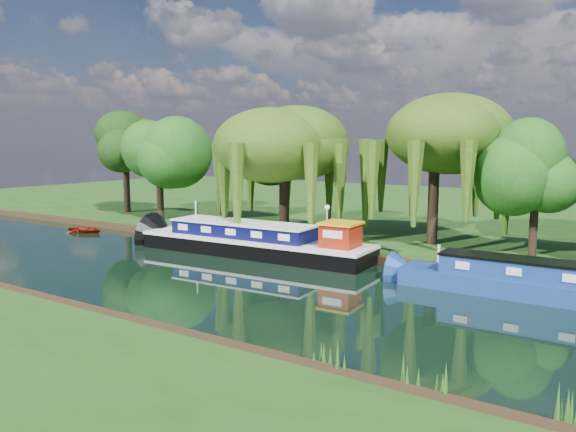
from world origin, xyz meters
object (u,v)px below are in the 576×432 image
Objects in this scene: dutch_barge at (255,242)px; red_dinghy at (86,232)px; narrowboat at (544,285)px; white_cruiser at (475,280)px.

red_dinghy is (-16.71, -0.42, -0.84)m from dutch_barge.
narrowboat is (17.36, -0.90, -0.14)m from dutch_barge.
red_dinghy is (-34.07, 0.48, -0.70)m from narrowboat.
white_cruiser is (13.71, 1.12, -0.84)m from dutch_barge.
narrowboat is 4.44× the size of red_dinghy.
narrowboat is at bearing -100.29° from red_dinghy.
white_cruiser is (-3.65, 2.02, -0.70)m from narrowboat.
dutch_barge is 6.67× the size of white_cruiser.
narrowboat is 5.56× the size of white_cruiser.
dutch_barge is 5.33× the size of red_dinghy.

